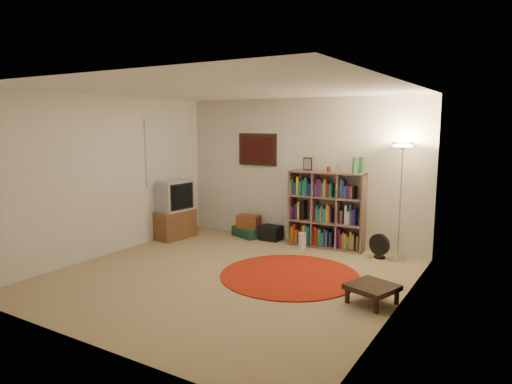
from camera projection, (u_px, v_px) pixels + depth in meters
room at (225, 185)px, 6.09m from camera, size 4.54×4.54×2.54m
bookshelf at (326, 211)px, 7.64m from camera, size 1.30×0.43×1.54m
floor_lamp at (402, 163)px, 6.74m from camera, size 0.43×0.43×1.80m
floor_fan at (379, 246)px, 7.04m from camera, size 0.34×0.23×0.39m
tv_stand at (173, 210)px, 8.28m from camera, size 0.60×0.79×1.06m
suitcase at (248, 232)px, 8.41m from camera, size 0.64×0.52×0.18m
wicker_basket at (249, 221)px, 8.36m from camera, size 0.43×0.34×0.22m
duffel_bag at (271, 233)px, 8.17m from camera, size 0.37×0.30×0.25m
paper_towel at (302, 241)px, 7.58m from camera, size 0.15×0.15×0.27m
red_rug at (290, 275)px, 6.25m from camera, size 1.91×1.91×0.02m
side_table at (372, 288)px, 5.26m from camera, size 0.63×0.63×0.23m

